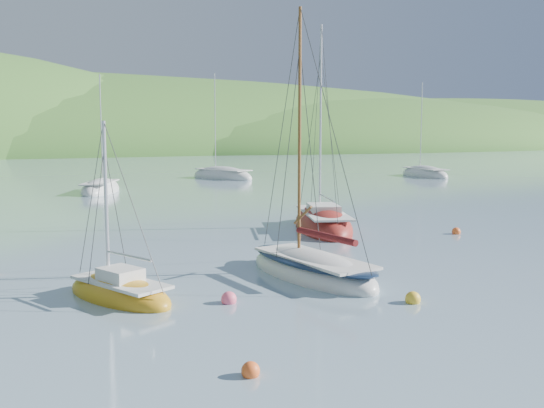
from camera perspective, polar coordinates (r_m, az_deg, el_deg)
name	(u,v)px	position (r m, az deg, el deg)	size (l,w,h in m)	color
ground	(438,317)	(18.54, 15.34, -10.18)	(700.00, 700.00, 0.00)	gray
shoreline_hills	(0,151)	(186.00, -24.25, 4.55)	(690.00, 135.00, 56.00)	#2A6426
daysailer_white	(312,270)	(22.66, 3.76, -6.23)	(3.43, 7.17, 10.60)	silver
sloop_red	(323,225)	(33.44, 4.80, -2.02)	(5.33, 8.67, 12.14)	maroon
sailboat_yellow	(119,293)	(20.33, -14.17, -8.16)	(3.66, 5.05, 6.24)	#C88918
distant_sloop_a	(101,190)	(55.93, -15.83, 1.26)	(5.66, 8.43, 11.37)	silver
distant_sloop_b	(222,177)	(69.99, -4.71, 2.57)	(6.53, 9.70, 13.08)	silver
distant_sloop_d	(425,175)	(75.13, 14.16, 2.67)	(3.92, 8.85, 12.25)	silver
mooring_buoys	(273,281)	(21.52, 0.12, -7.24)	(22.72, 13.23, 0.49)	yellow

